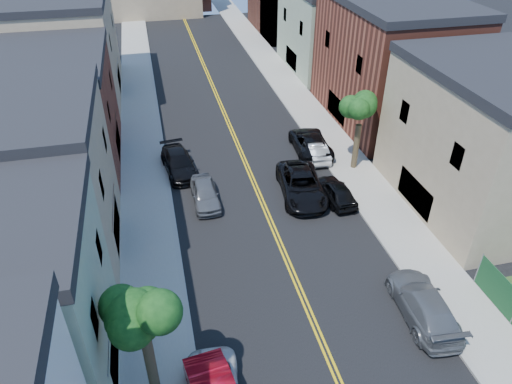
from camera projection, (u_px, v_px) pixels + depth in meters
sidewalk_left at (140, 131)px, 41.11m from camera, size 3.20×100.00×0.15m
sidewalk_right at (311, 114)px, 44.11m from camera, size 3.20×100.00×0.15m
curb_left at (160, 129)px, 41.44m from camera, size 0.30×100.00×0.15m
curb_right at (293, 116)px, 43.78m from camera, size 0.30×100.00×0.15m
bldg_left_tan_near at (22, 192)px, 25.38m from camera, size 9.00×10.00×9.00m
bldg_left_brick at (50, 116)px, 34.53m from camera, size 9.00×12.00×8.00m
bldg_left_tan_far at (66, 49)px, 45.39m from camera, size 9.00×16.00×9.50m
bldg_right_tan at (488, 144)px, 29.90m from camera, size 9.00×12.00×9.00m
bldg_right_brick at (389, 65)px, 40.90m from camera, size 9.00×14.00×10.00m
bldg_right_palegrn at (331, 30)px, 52.60m from camera, size 9.00×12.00×8.50m
tree_left_mid at (137, 290)px, 16.52m from camera, size 5.20×5.20×9.29m
tree_right_far at (363, 98)px, 32.88m from camera, size 4.40×4.40×8.03m
grey_car_left at (205, 194)px, 31.91m from camera, size 1.77×4.35×1.48m
black_car_left at (179, 163)px, 35.27m from camera, size 2.76×5.43×1.51m
grey_car_right at (424, 304)px, 23.60m from camera, size 2.69×5.69×1.60m
black_car_right at (336, 191)px, 32.20m from camera, size 1.94×4.31×1.44m
silver_car_right at (314, 150)px, 37.10m from camera, size 1.58×4.29×1.40m
dark_car_right_far at (310, 142)px, 37.90m from camera, size 3.02×5.90×1.60m
black_suv_lane at (301, 185)px, 32.57m from camera, size 3.50×6.41×1.70m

